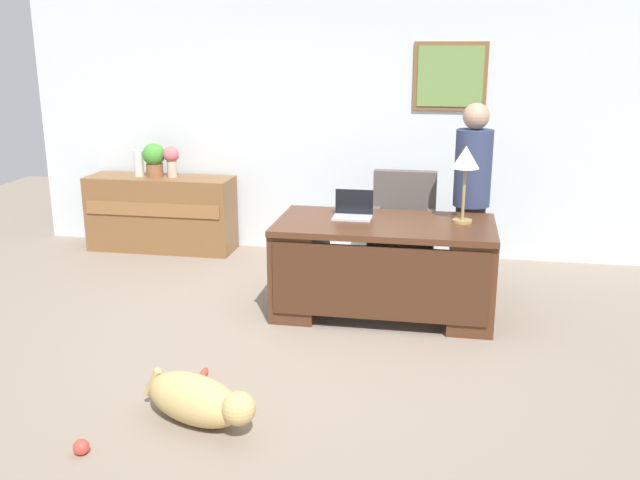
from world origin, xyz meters
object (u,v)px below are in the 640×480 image
armchair (403,232)px  laptop (353,211)px  dog_lying (199,400)px  desk (384,265)px  credenza (161,213)px  vase_empty (139,163)px  dog_toy_ball (81,447)px  potted_plant (154,158)px  dog_toy_bone (204,374)px  desk_lamp (466,162)px  vase_with_flowers (171,159)px  person_standing (471,198)px

armchair → laptop: size_ratio=3.20×
dog_lying → laptop: size_ratio=2.53×
desk → credenza: 2.97m
desk → vase_empty: 3.21m
armchair → dog_toy_ball: bearing=-114.5°
potted_plant → laptop: bearing=-29.8°
desk → vase_empty: (-2.80, 1.48, 0.52)m
laptop → dog_toy_bone: laptop is taller
potted_plant → desk: bearing=-29.5°
dog_toy_bone → desk_lamp: bearing=41.7°
laptop → dog_toy_ball: 2.92m
credenza → armchair: armchair is taller
armchair → dog_toy_ball: armchair is taller
potted_plant → dog_toy_ball: 4.18m
vase_with_flowers → person_standing: bearing=-15.2°
dog_toy_bone → credenza: bearing=117.2°
person_standing → vase_with_flowers: 3.24m
desk → credenza: credenza is taller
credenza → dog_toy_ball: credenza is taller
dog_toy_ball → person_standing: bearing=54.9°
armchair → desk_lamp: bearing=-57.2°
person_standing → dog_lying: (-1.61, -2.61, -0.73)m
desk_lamp → vase_with_flowers: bearing=156.0°
armchair → vase_with_flowers: vase_with_flowers is taller
desk_lamp → dog_toy_ball: 3.50m
potted_plant → person_standing: bearing=-14.4°
vase_with_flowers → potted_plant: size_ratio=0.92×
desk → person_standing: size_ratio=1.04×
potted_plant → desk_lamp: bearing=-22.7°
desk → dog_toy_ball: desk is taller
desk_lamp → vase_empty: bearing=158.3°
laptop → dog_toy_ball: size_ratio=3.54×
vase_empty → armchair: bearing=-10.5°
person_standing → armchair: bearing=152.5°
person_standing → potted_plant: 3.43m
credenza → vase_with_flowers: vase_with_flowers is taller
desk_lamp → dog_toy_bone: size_ratio=3.58×
person_standing → laptop: person_standing is taller
dog_lying → armchair: bearing=71.2°
credenza → dog_toy_ball: (1.13, -3.89, -0.36)m
dog_toy_bone → armchair: bearing=63.4°
credenza → dog_toy_bone: size_ratio=9.06×
credenza → potted_plant: potted_plant is taller
dog_lying → dog_toy_ball: dog_lying is taller
person_standing → vase_with_flowers: person_standing is taller
person_standing → vase_with_flowers: size_ratio=5.15×
dog_toy_ball → desk: bearing=59.1°
vase_with_flowers → vase_empty: vase_with_flowers is taller
vase_with_flowers → dog_toy_bone: vase_with_flowers is taller
desk → laptop: laptop is taller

